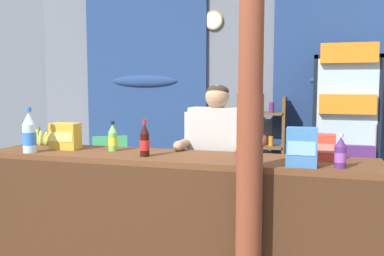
# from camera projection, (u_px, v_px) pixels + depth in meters

# --- Properties ---
(ground_plane) EXTENTS (7.62, 7.62, 0.00)m
(ground_plane) POSITION_uv_depth(u_px,v_px,m) (191.00, 247.00, 3.89)
(ground_plane) COLOR gray
(back_wall_curtained) EXTENTS (5.51, 0.22, 2.88)m
(back_wall_curtained) POSITION_uv_depth(u_px,v_px,m) (235.00, 85.00, 5.45)
(back_wall_curtained) COLOR slate
(back_wall_curtained) RESTS_ON ground
(stall_counter) EXTENTS (2.82, 0.56, 0.98)m
(stall_counter) POSITION_uv_depth(u_px,v_px,m) (169.00, 212.00, 2.98)
(stall_counter) COLOR brown
(stall_counter) RESTS_ON ground
(timber_post) EXTENTS (0.18, 0.16, 2.85)m
(timber_post) POSITION_uv_depth(u_px,v_px,m) (250.00, 104.00, 2.49)
(timber_post) COLOR brown
(timber_post) RESTS_ON ground
(drink_fridge) EXTENTS (0.67, 0.70, 1.90)m
(drink_fridge) POSITION_uv_depth(u_px,v_px,m) (345.00, 126.00, 4.62)
(drink_fridge) COLOR black
(drink_fridge) RESTS_ON ground
(bottle_shelf_rack) EXTENTS (0.48, 0.28, 1.34)m
(bottle_shelf_rack) POSITION_uv_depth(u_px,v_px,m) (265.00, 150.00, 5.13)
(bottle_shelf_rack) COLOR brown
(bottle_shelf_rack) RESTS_ON ground
(plastic_lawn_chair) EXTENTS (0.61, 0.61, 0.86)m
(plastic_lawn_chair) POSITION_uv_depth(u_px,v_px,m) (111.00, 168.00, 5.09)
(plastic_lawn_chair) COLOR #4CC675
(plastic_lawn_chair) RESTS_ON ground
(shopkeeper) EXTENTS (0.55, 0.42, 1.48)m
(shopkeeper) POSITION_uv_depth(u_px,v_px,m) (217.00, 152.00, 3.42)
(shopkeeper) COLOR #28282D
(shopkeeper) RESTS_ON ground
(soda_bottle_water) EXTENTS (0.10, 0.10, 0.34)m
(soda_bottle_water) POSITION_uv_depth(u_px,v_px,m) (29.00, 133.00, 3.15)
(soda_bottle_water) COLOR silver
(soda_bottle_water) RESTS_ON stall_counter
(soda_bottle_lime_soda) EXTENTS (0.07, 0.07, 0.23)m
(soda_bottle_lime_soda) POSITION_uv_depth(u_px,v_px,m) (113.00, 138.00, 3.23)
(soda_bottle_lime_soda) COLOR #75C64C
(soda_bottle_lime_soda) RESTS_ON stall_counter
(soda_bottle_grape_soda) EXTENTS (0.07, 0.07, 0.21)m
(soda_bottle_grape_soda) POSITION_uv_depth(u_px,v_px,m) (340.00, 153.00, 2.57)
(soda_bottle_grape_soda) COLOR #56286B
(soda_bottle_grape_soda) RESTS_ON stall_counter
(soda_bottle_cola) EXTENTS (0.07, 0.07, 0.26)m
(soda_bottle_cola) POSITION_uv_depth(u_px,v_px,m) (145.00, 141.00, 2.98)
(soda_bottle_cola) COLOR black
(soda_bottle_cola) RESTS_ON stall_counter
(snack_box_choco_powder) EXTENTS (0.22, 0.12, 0.20)m
(snack_box_choco_powder) POSITION_uv_depth(u_px,v_px,m) (65.00, 136.00, 3.32)
(snack_box_choco_powder) COLOR gold
(snack_box_choco_powder) RESTS_ON stall_counter
(snack_box_crackers) EXTENTS (0.20, 0.15, 0.17)m
(snack_box_crackers) POSITION_uv_depth(u_px,v_px,m) (320.00, 147.00, 2.87)
(snack_box_crackers) COLOR #E5422D
(snack_box_crackers) RESTS_ON stall_counter
(snack_box_biscuit) EXTENTS (0.18, 0.11, 0.24)m
(snack_box_biscuit) POSITION_uv_depth(u_px,v_px,m) (302.00, 147.00, 2.60)
(snack_box_biscuit) COLOR #3D75B7
(snack_box_biscuit) RESTS_ON stall_counter
(banana_bunch) EXTENTS (0.27, 0.05, 0.16)m
(banana_bunch) POSITION_uv_depth(u_px,v_px,m) (39.00, 138.00, 3.54)
(banana_bunch) COLOR #B7C647
(banana_bunch) RESTS_ON stall_counter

